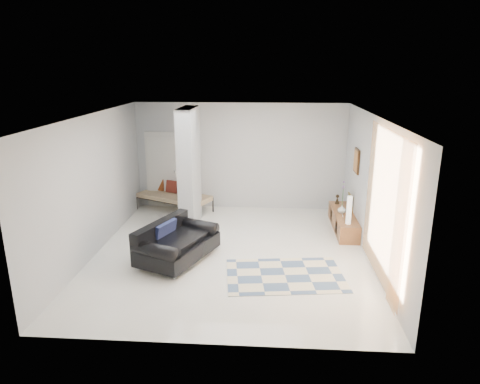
{
  "coord_description": "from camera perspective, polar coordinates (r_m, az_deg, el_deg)",
  "views": [
    {
      "loc": [
        0.74,
        -8.03,
        3.7
      ],
      "look_at": [
        0.16,
        0.6,
        1.14
      ],
      "focal_mm": 32.0,
      "sensor_mm": 36.0,
      "label": 1
    }
  ],
  "objects": [
    {
      "name": "area_rug",
      "position": [
        8.03,
        6.01,
        -10.98
      ],
      "size": [
        2.27,
        1.65,
        0.01
      ],
      "primitive_type": "cube",
      "rotation": [
        0.0,
        0.0,
        0.12
      ],
      "color": "beige",
      "rests_on": "floor"
    },
    {
      "name": "wall_right",
      "position": [
        8.59,
        17.26,
        0.2
      ],
      "size": [
        0.0,
        6.0,
        6.0
      ],
      "primitive_type": "plane",
      "rotation": [
        1.57,
        0.0,
        -1.57
      ],
      "color": "#B7B9BB",
      "rests_on": "ground"
    },
    {
      "name": "floor",
      "position": [
        8.87,
        -1.28,
        -8.17
      ],
      "size": [
        6.0,
        6.0,
        0.0
      ],
      "primitive_type": "plane",
      "color": "silver",
      "rests_on": "ground"
    },
    {
      "name": "partition_column",
      "position": [
        10.07,
        -6.77,
        3.17
      ],
      "size": [
        0.35,
        1.2,
        2.8
      ],
      "primitive_type": "cube",
      "color": "#9B9FA2",
      "rests_on": "floor"
    },
    {
      "name": "wall_back",
      "position": [
        11.29,
        0.04,
        4.73
      ],
      "size": [
        6.0,
        0.0,
        6.0
      ],
      "primitive_type": "plane",
      "rotation": [
        1.57,
        0.0,
        0.0
      ],
      "color": "#B7B9BB",
      "rests_on": "ground"
    },
    {
      "name": "wall_left",
      "position": [
        9.05,
        -18.96,
        0.86
      ],
      "size": [
        0.0,
        6.0,
        6.0
      ],
      "primitive_type": "plane",
      "rotation": [
        1.57,
        0.0,
        1.57
      ],
      "color": "#B7B9BB",
      "rests_on": "ground"
    },
    {
      "name": "hallway_door",
      "position": [
        11.66,
        -10.34,
        2.93
      ],
      "size": [
        0.85,
        0.06,
        2.04
      ],
      "primitive_type": "cube",
      "color": "silver",
      "rests_on": "floor"
    },
    {
      "name": "loveseat",
      "position": [
        8.55,
        -8.66,
        -6.75
      ],
      "size": [
        1.55,
        1.91,
        0.76
      ],
      "rotation": [
        0.0,
        0.0,
        -0.4
      ],
      "color": "silver",
      "rests_on": "floor"
    },
    {
      "name": "wall_front",
      "position": [
        5.57,
        -4.15,
        -7.89
      ],
      "size": [
        6.0,
        0.0,
        6.0
      ],
      "primitive_type": "plane",
      "rotation": [
        -1.57,
        0.0,
        0.0
      ],
      "color": "#B7B9BB",
      "rests_on": "ground"
    },
    {
      "name": "bronze_figurine",
      "position": [
        10.89,
        12.85,
        -0.94
      ],
      "size": [
        0.12,
        0.12,
        0.23
      ],
      "primitive_type": null,
      "rotation": [
        0.0,
        0.0,
        -0.07
      ],
      "color": "black",
      "rests_on": "media_console"
    },
    {
      "name": "media_console",
      "position": [
        10.32,
        13.6,
        -3.78
      ],
      "size": [
        0.45,
        1.88,
        0.8
      ],
      "color": "brown",
      "rests_on": "floor"
    },
    {
      "name": "daybed",
      "position": [
        11.42,
        -8.81,
        -0.45
      ],
      "size": [
        2.11,
        1.56,
        0.77
      ],
      "rotation": [
        0.0,
        0.0,
        -0.44
      ],
      "color": "black",
      "rests_on": "floor"
    },
    {
      "name": "vase",
      "position": [
        10.22,
        13.43,
        -2.23
      ],
      "size": [
        0.22,
        0.22,
        0.2
      ],
      "primitive_type": "imported",
      "rotation": [
        0.0,
        0.0,
        0.15
      ],
      "color": "white",
      "rests_on": "media_console"
    },
    {
      "name": "cylinder_lamp",
      "position": [
        9.52,
        14.34,
        -2.35
      ],
      "size": [
        0.11,
        0.11,
        0.62
      ],
      "primitive_type": "cylinder",
      "color": "beige",
      "rests_on": "media_console"
    },
    {
      "name": "wall_art",
      "position": [
        9.96,
        15.3,
        4.03
      ],
      "size": [
        0.04,
        0.45,
        0.55
      ],
      "primitive_type": "cube",
      "color": "#37210F",
      "rests_on": "wall_right"
    },
    {
      "name": "ceiling",
      "position": [
        8.11,
        -1.4,
        10.12
      ],
      "size": [
        6.0,
        6.0,
        0.0
      ],
      "primitive_type": "plane",
      "rotation": [
        3.14,
        0.0,
        0.0
      ],
      "color": "white",
      "rests_on": "wall_back"
    },
    {
      "name": "curtain",
      "position": [
        7.49,
        18.63,
        -1.88
      ],
      "size": [
        0.0,
        2.55,
        2.55
      ],
      "primitive_type": "plane",
      "rotation": [
        1.57,
        0.0,
        1.57
      ],
      "color": "#FFA243",
      "rests_on": "wall_right"
    }
  ]
}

